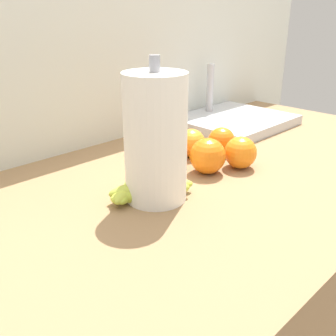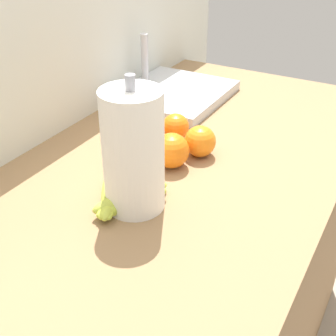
{
  "view_description": "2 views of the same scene",
  "coord_description": "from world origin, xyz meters",
  "px_view_note": "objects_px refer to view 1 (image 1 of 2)",
  "views": [
    {
      "loc": [
        -0.7,
        -0.52,
        1.24
      ],
      "look_at": [
        -0.15,
        0.03,
        0.92
      ],
      "focal_mm": 41.66,
      "sensor_mm": 36.0,
      "label": 1
    },
    {
      "loc": [
        -0.86,
        -0.44,
        1.44
      ],
      "look_at": [
        -0.09,
        -0.01,
        0.91
      ],
      "focal_mm": 49.16,
      "sensor_mm": 36.0,
      "label": 2
    }
  ],
  "objects_px": {
    "orange_front": "(208,156)",
    "paper_towel_roll": "(155,139)",
    "orange_back_left": "(191,143)",
    "orange_back_right": "(170,152)",
    "banana_bunch": "(145,187)",
    "orange_right": "(241,153)",
    "sink_basin": "(233,120)",
    "orange_far_right": "(221,141)"
  },
  "relations": [
    {
      "from": "orange_front",
      "to": "orange_far_right",
      "type": "bearing_deg",
      "value": 24.62
    },
    {
      "from": "sink_basin",
      "to": "orange_front",
      "type": "bearing_deg",
      "value": -151.81
    },
    {
      "from": "orange_front",
      "to": "orange_back_right",
      "type": "bearing_deg",
      "value": 109.0
    },
    {
      "from": "orange_front",
      "to": "orange_back_left",
      "type": "bearing_deg",
      "value": 61.26
    },
    {
      "from": "paper_towel_roll",
      "to": "sink_basin",
      "type": "xyz_separation_m",
      "value": [
        0.55,
        0.21,
        -0.11
      ]
    },
    {
      "from": "orange_back_left",
      "to": "paper_towel_roll",
      "type": "height_order",
      "value": "paper_towel_roll"
    },
    {
      "from": "orange_right",
      "to": "orange_far_right",
      "type": "distance_m",
      "value": 0.1
    },
    {
      "from": "banana_bunch",
      "to": "orange_front",
      "type": "distance_m",
      "value": 0.19
    },
    {
      "from": "orange_front",
      "to": "sink_basin",
      "type": "xyz_separation_m",
      "value": [
        0.37,
        0.2,
        -0.02
      ]
    },
    {
      "from": "orange_far_right",
      "to": "orange_back_right",
      "type": "distance_m",
      "value": 0.16
    },
    {
      "from": "sink_basin",
      "to": "banana_bunch",
      "type": "bearing_deg",
      "value": -161.47
    },
    {
      "from": "orange_right",
      "to": "paper_towel_roll",
      "type": "xyz_separation_m",
      "value": [
        -0.26,
        0.02,
        0.09
      ]
    },
    {
      "from": "orange_right",
      "to": "paper_towel_roll",
      "type": "distance_m",
      "value": 0.27
    },
    {
      "from": "orange_right",
      "to": "paper_towel_roll",
      "type": "height_order",
      "value": "paper_towel_roll"
    },
    {
      "from": "orange_far_right",
      "to": "banana_bunch",
      "type": "bearing_deg",
      "value": -171.79
    },
    {
      "from": "banana_bunch",
      "to": "sink_basin",
      "type": "bearing_deg",
      "value": 18.53
    },
    {
      "from": "orange_back_left",
      "to": "orange_front",
      "type": "bearing_deg",
      "value": -118.74
    },
    {
      "from": "banana_bunch",
      "to": "orange_far_right",
      "type": "height_order",
      "value": "orange_far_right"
    },
    {
      "from": "orange_back_left",
      "to": "sink_basin",
      "type": "height_order",
      "value": "sink_basin"
    },
    {
      "from": "orange_back_right",
      "to": "orange_back_left",
      "type": "bearing_deg",
      "value": 5.05
    },
    {
      "from": "banana_bunch",
      "to": "orange_back_left",
      "type": "relative_size",
      "value": 2.76
    },
    {
      "from": "orange_right",
      "to": "paper_towel_roll",
      "type": "relative_size",
      "value": 0.27
    },
    {
      "from": "orange_front",
      "to": "sink_basin",
      "type": "height_order",
      "value": "sink_basin"
    },
    {
      "from": "paper_towel_roll",
      "to": "sink_basin",
      "type": "height_order",
      "value": "paper_towel_roll"
    },
    {
      "from": "orange_back_left",
      "to": "banana_bunch",
      "type": "bearing_deg",
      "value": -159.99
    },
    {
      "from": "orange_back_right",
      "to": "sink_basin",
      "type": "distance_m",
      "value": 0.42
    },
    {
      "from": "orange_far_right",
      "to": "paper_towel_roll",
      "type": "bearing_deg",
      "value": -167.04
    },
    {
      "from": "orange_back_left",
      "to": "paper_towel_roll",
      "type": "xyz_separation_m",
      "value": [
        -0.23,
        -0.11,
        0.09
      ]
    },
    {
      "from": "orange_back_left",
      "to": "sink_basin",
      "type": "distance_m",
      "value": 0.33
    },
    {
      "from": "orange_back_right",
      "to": "orange_far_right",
      "type": "bearing_deg",
      "value": -12.14
    },
    {
      "from": "orange_right",
      "to": "orange_back_left",
      "type": "xyz_separation_m",
      "value": [
        -0.03,
        0.14,
        -0.0
      ]
    },
    {
      "from": "orange_back_right",
      "to": "sink_basin",
      "type": "relative_size",
      "value": 0.21
    },
    {
      "from": "orange_front",
      "to": "banana_bunch",
      "type": "bearing_deg",
      "value": 175.77
    },
    {
      "from": "banana_bunch",
      "to": "paper_towel_roll",
      "type": "distance_m",
      "value": 0.11
    },
    {
      "from": "banana_bunch",
      "to": "paper_towel_roll",
      "type": "relative_size",
      "value": 0.72
    },
    {
      "from": "orange_front",
      "to": "orange_back_left",
      "type": "relative_size",
      "value": 1.15
    },
    {
      "from": "orange_right",
      "to": "orange_back_left",
      "type": "relative_size",
      "value": 1.06
    },
    {
      "from": "orange_right",
      "to": "orange_far_right",
      "type": "xyz_separation_m",
      "value": [
        0.05,
        0.09,
        -0.0
      ]
    },
    {
      "from": "orange_far_right",
      "to": "paper_towel_roll",
      "type": "relative_size",
      "value": 0.25
    },
    {
      "from": "orange_front",
      "to": "paper_towel_roll",
      "type": "relative_size",
      "value": 0.3
    },
    {
      "from": "orange_back_left",
      "to": "sink_basin",
      "type": "relative_size",
      "value": 0.21
    },
    {
      "from": "orange_front",
      "to": "orange_far_right",
      "type": "xyz_separation_m",
      "value": [
        0.13,
        0.06,
        -0.01
      ]
    }
  ]
}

